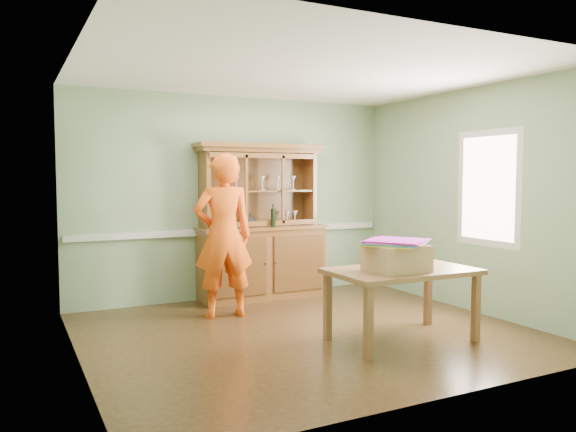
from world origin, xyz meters
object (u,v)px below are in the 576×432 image
cardboard_box (397,258)px  china_hutch (261,244)px  person (223,236)px  dining_table (402,277)px

cardboard_box → china_hutch: bearing=97.1°
person → cardboard_box: bearing=129.8°
dining_table → cardboard_box: 0.26m
china_hutch → cardboard_box: 2.54m
dining_table → person: 2.13m
dining_table → person: (-1.25, 1.70, 0.31)m
dining_table → cardboard_box: bearing=-148.4°
cardboard_box → person: bearing=122.1°
cardboard_box → person: (-1.12, 1.78, 0.10)m
dining_table → person: bearing=126.5°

